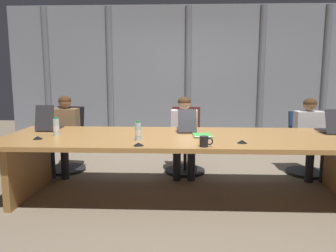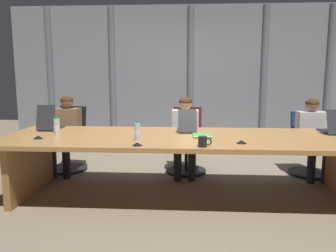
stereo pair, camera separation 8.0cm
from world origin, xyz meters
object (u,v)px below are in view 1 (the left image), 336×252
object	(u,v)px
water_bottle_primary	(138,132)
conference_mic_right_side	(242,142)
person_left_mid	(184,131)
conference_mic_left_side	(38,138)
laptop_left_mid	(186,126)
laptop_left_end	(49,125)
office_chair_center	(306,150)
coffee_mug_near	(204,141)
water_bottle_secondary	(56,127)
laptop_center	(330,128)
office_chair_left_mid	(185,148)
conference_mic_middle	(139,144)
office_chair_left_end	(67,147)
person_center	(311,133)
spiral_notepad	(202,135)
person_left_end	(64,130)

from	to	relation	value
water_bottle_primary	conference_mic_right_side	world-z (taller)	water_bottle_primary
conference_mic_right_side	person_left_mid	bearing A→B (deg)	115.17
conference_mic_left_side	laptop_left_mid	bearing A→B (deg)	20.75
laptop_left_end	conference_mic_right_side	xyz separation A→B (m)	(2.39, -0.76, -0.05)
laptop_left_mid	person_left_mid	bearing A→B (deg)	-0.79
office_chair_center	laptop_left_mid	bearing A→B (deg)	-73.84
person_left_mid	conference_mic_right_side	size ratio (longest dim) A/B	10.42
coffee_mug_near	water_bottle_secondary	bearing A→B (deg)	162.58
laptop_center	office_chair_left_mid	xyz separation A→B (m)	(-1.81, 0.74, -0.45)
water_bottle_primary	conference_mic_middle	size ratio (longest dim) A/B	2.02
office_chair_left_end	conference_mic_left_side	distance (m)	1.41
laptop_left_mid	office_chair_center	xyz separation A→B (m)	(1.81, 0.70, -0.46)
laptop_left_mid	office_chair_center	size ratio (longest dim) A/B	0.52
office_chair_left_mid	conference_mic_middle	xyz separation A→B (m)	(-0.50, -1.64, 0.41)
office_chair_center	conference_mic_right_side	bearing A→B (deg)	-44.93
office_chair_left_mid	water_bottle_secondary	bearing A→B (deg)	-51.00
person_center	conference_mic_right_side	bearing A→B (deg)	-43.38
laptop_center	conference_mic_left_side	xyz separation A→B (m)	(-3.49, -0.60, -0.04)
laptop_center	conference_mic_right_side	xyz separation A→B (m)	(-1.22, -0.72, -0.04)
laptop_center	coffee_mug_near	world-z (taller)	laptop_center
office_chair_left_mid	spiral_notepad	bearing A→B (deg)	13.35
conference_mic_middle	spiral_notepad	xyz separation A→B (m)	(0.69, 0.57, -0.01)
water_bottle_secondary	coffee_mug_near	size ratio (longest dim) A/B	1.62
person_center	conference_mic_middle	xyz separation A→B (m)	(-2.29, -1.48, 0.12)
water_bottle_primary	spiral_notepad	bearing A→B (deg)	22.72
office_chair_center	office_chair_left_end	bearing A→B (deg)	-95.07
coffee_mug_near	conference_mic_right_side	xyz separation A→B (m)	(0.41, 0.19, -0.04)
coffee_mug_near	water_bottle_primary	bearing A→B (deg)	158.51
office_chair_left_end	office_chair_left_mid	xyz separation A→B (m)	(1.83, 0.00, -0.00)
office_chair_center	person_left_end	distance (m)	3.63
person_center	conference_mic_left_side	xyz separation A→B (m)	(-3.48, -1.18, 0.12)
coffee_mug_near	conference_mic_middle	distance (m)	0.67
water_bottle_secondary	conference_mic_right_side	world-z (taller)	water_bottle_secondary
water_bottle_secondary	laptop_left_mid	bearing A→B (deg)	14.87
laptop_left_end	laptop_center	world-z (taller)	laptop_left_end
office_chair_left_end	person_left_mid	size ratio (longest dim) A/B	0.85
office_chair_left_mid	coffee_mug_near	world-z (taller)	office_chair_left_mid
laptop_center	spiral_notepad	world-z (taller)	laptop_center
office_chair_center	person_center	distance (m)	0.34
laptop_left_mid	office_chair_left_end	distance (m)	2.02
person_left_end	water_bottle_secondary	world-z (taller)	person_left_end
office_chair_center	person_left_mid	bearing A→B (deg)	-90.11
laptop_left_end	office_chair_center	distance (m)	3.71
laptop_left_end	water_bottle_primary	size ratio (longest dim) A/B	1.95
conference_mic_left_side	conference_mic_middle	world-z (taller)	same
conference_mic_middle	person_center	bearing A→B (deg)	32.85
person_center	water_bottle_secondary	size ratio (longest dim) A/B	5.06
person_center	conference_mic_right_side	distance (m)	1.78
water_bottle_secondary	office_chair_left_mid	bearing A→B (deg)	35.81
laptop_left_end	person_center	bearing A→B (deg)	-82.52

